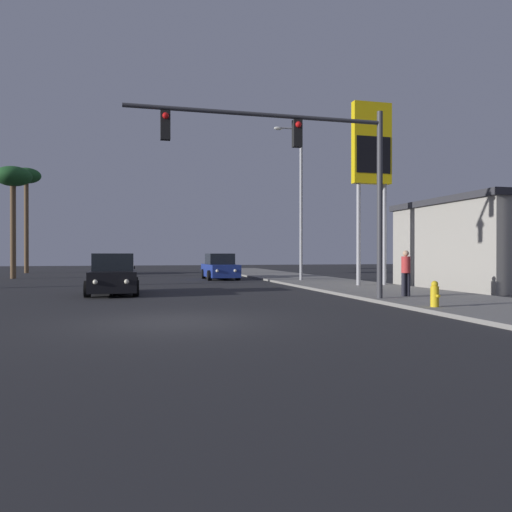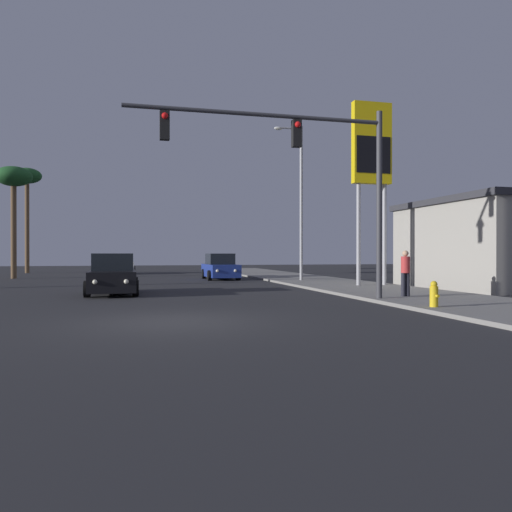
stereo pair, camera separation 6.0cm
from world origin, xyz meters
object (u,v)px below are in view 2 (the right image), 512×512
object	(u,v)px
gas_station_sign	(372,153)
car_white	(123,265)
car_black	(113,276)
pedestrian_on_sidewalk	(405,271)
palm_tree_mid	(14,182)
car_blue	(220,268)
street_lamp	(299,195)
fire_hydrant	(434,294)
traffic_light_mast	(309,160)
palm_tree_far	(27,182)

from	to	relation	value
gas_station_sign	car_white	bearing A→B (deg)	120.90
car_white	car_black	bearing A→B (deg)	89.18
pedestrian_on_sidewalk	palm_tree_mid	bearing A→B (deg)	130.89
palm_tree_mid	gas_station_sign	bearing A→B (deg)	-35.86
car_white	car_black	xyz separation A→B (m)	(-0.01, -21.57, 0.00)
car_blue	gas_station_sign	world-z (taller)	gas_station_sign
street_lamp	fire_hydrant	size ratio (longest dim) A/B	11.84
car_white	traffic_light_mast	world-z (taller)	traffic_light_mast
pedestrian_on_sidewalk	palm_tree_mid	xyz separation A→B (m)	(-17.37, 20.06, 5.46)
gas_station_sign	palm_tree_mid	bearing A→B (deg)	144.14
car_blue	palm_tree_far	bearing A→B (deg)	-46.77
car_white	fire_hydrant	size ratio (longest dim) A/B	5.69
car_black	street_lamp	xyz separation A→B (m)	(10.26, 6.31, 4.36)
traffic_light_mast	gas_station_sign	size ratio (longest dim) A/B	0.97
palm_tree_mid	street_lamp	bearing A→B (deg)	-26.77
gas_station_sign	traffic_light_mast	bearing A→B (deg)	-130.53
car_black	palm_tree_far	distance (m)	27.17
fire_hydrant	gas_station_sign	bearing A→B (deg)	73.02
car_white	street_lamp	bearing A→B (deg)	123.09
car_black	street_lamp	distance (m)	12.81
car_blue	car_white	size ratio (longest dim) A/B	1.00
pedestrian_on_sidewalk	fire_hydrant	bearing A→B (deg)	-108.16
car_white	traffic_light_mast	distance (m)	28.20
street_lamp	palm_tree_mid	world-z (taller)	street_lamp
pedestrian_on_sidewalk	car_blue	bearing A→B (deg)	104.66
street_lamp	gas_station_sign	size ratio (longest dim) A/B	1.00
fire_hydrant	palm_tree_far	xyz separation A→B (m)	(-17.28, 33.53, 7.37)
gas_station_sign	pedestrian_on_sidewalk	size ratio (longest dim) A/B	5.39
car_black	traffic_light_mast	bearing A→B (deg)	138.81
street_lamp	fire_hydrant	bearing A→B (deg)	-93.70
car_white	street_lamp	world-z (taller)	street_lamp
car_blue	traffic_light_mast	world-z (taller)	traffic_light_mast
car_black	traffic_light_mast	distance (m)	9.49
car_white	gas_station_sign	world-z (taller)	gas_station_sign
car_white	palm_tree_far	size ratio (longest dim) A/B	0.48
car_black	palm_tree_mid	xyz separation A→B (m)	(-6.93, 14.98, 5.74)
street_lamp	palm_tree_mid	size ratio (longest dim) A/B	1.20
fire_hydrant	car_white	bearing A→B (deg)	107.13
gas_station_sign	palm_tree_far	distance (m)	31.31
traffic_light_mast	pedestrian_on_sidewalk	bearing A→B (deg)	7.26
street_lamp	car_black	bearing A→B (deg)	-148.39
pedestrian_on_sidewalk	palm_tree_far	bearing A→B (deg)	121.51
car_blue	gas_station_sign	xyz separation A→B (m)	(5.92, -9.49, 5.86)
palm_tree_far	fire_hydrant	bearing A→B (deg)	-62.74
car_white	fire_hydrant	distance (m)	31.52
street_lamp	fire_hydrant	xyz separation A→B (m)	(-0.96, -14.86, -4.63)
car_blue	fire_hydrant	xyz separation A→B (m)	(2.96, -19.16, -0.27)
gas_station_sign	palm_tree_far	xyz separation A→B (m)	(-20.24, 23.86, 1.24)
gas_station_sign	palm_tree_mid	xyz separation A→B (m)	(-19.18, 13.86, -0.12)
car_black	palm_tree_far	size ratio (longest dim) A/B	0.48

